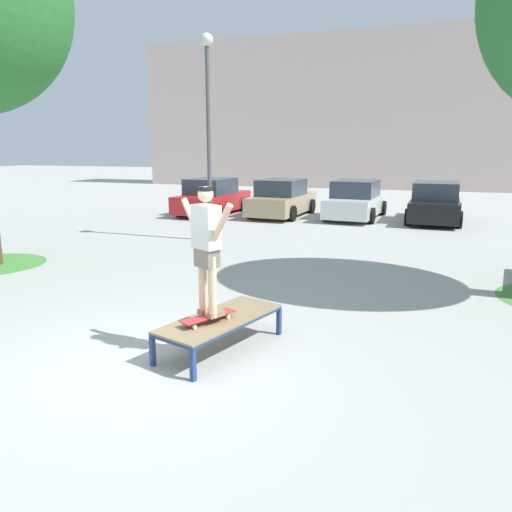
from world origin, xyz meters
TOP-DOWN VIEW (x-y plane):
  - ground_plane at (0.00, 0.00)m, footprint 120.00×120.00m
  - building_facade at (-3.02, 30.75)m, footprint 28.00×4.00m
  - skate_box at (0.64, 0.73)m, footprint 1.29×2.04m
  - skateboard at (0.57, 0.50)m, footprint 0.55×0.80m
  - skater at (0.57, 0.50)m, footprint 0.92×0.53m
  - car_red at (-5.22, 13.69)m, footprint 2.10×4.29m
  - car_tan at (-2.28, 14.06)m, footprint 2.12×4.30m
  - car_white at (0.66, 14.37)m, footprint 2.17×4.32m
  - car_black at (3.60, 14.34)m, footprint 2.05×4.27m
  - light_post at (-2.82, 8.14)m, footprint 0.36×0.36m

SIDE VIEW (x-z plane):
  - ground_plane at x=0.00m, z-range 0.00..0.00m
  - skate_box at x=0.64m, z-range 0.18..0.64m
  - skateboard at x=0.57m, z-range 0.49..0.58m
  - car_red at x=-5.22m, z-range -0.06..1.44m
  - car_tan at x=-2.28m, z-range -0.06..1.44m
  - car_white at x=0.66m, z-range -0.06..1.44m
  - car_black at x=3.60m, z-range -0.06..1.44m
  - skater at x=0.57m, z-range 0.68..2.38m
  - light_post at x=-2.82m, z-range 0.91..6.74m
  - building_facade at x=-3.02m, z-range 0.00..10.23m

